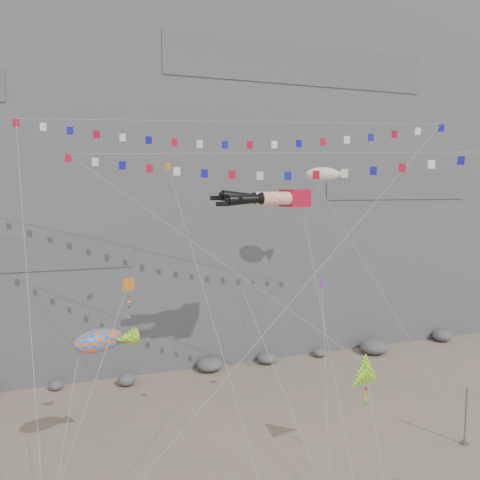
{
  "coord_description": "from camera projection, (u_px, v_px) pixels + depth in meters",
  "views": [
    {
      "loc": [
        -11.35,
        -25.64,
        17.47
      ],
      "look_at": [
        0.39,
        9.0,
        13.6
      ],
      "focal_mm": 35.0,
      "sensor_mm": 36.0,
      "label": 1
    }
  ],
  "objects": [
    {
      "name": "talus_boulders",
      "position": [
        210.0,
        364.0,
        45.56
      ],
      "size": [
        60.0,
        3.0,
        1.2
      ],
      "primitive_type": null,
      "color": "slate",
      "rests_on": "ground"
    },
    {
      "name": "fish_windsock",
      "position": [
        99.0,
        341.0,
        27.28
      ],
      "size": [
        5.09,
        7.0,
        10.74
      ],
      "color": "#FF5F0D",
      "rests_on": "ground"
    },
    {
      "name": "flag_banner_lower",
      "position": [
        274.0,
        153.0,
        30.42
      ],
      "size": [
        26.25,
        11.13,
        24.68
      ],
      "color": "#BB0B28",
      "rests_on": "ground"
    },
    {
      "name": "small_kite_b",
      "position": [
        322.0,
        287.0,
        33.11
      ],
      "size": [
        4.35,
        8.77,
        14.0
      ],
      "color": "purple",
      "rests_on": "ground"
    },
    {
      "name": "blimp_windsock",
      "position": [
        323.0,
        175.0,
        40.0
      ],
      "size": [
        7.81,
        12.77,
        22.81
      ],
      "color": "beige",
      "rests_on": "ground"
    },
    {
      "name": "small_kite_c",
      "position": [
        245.0,
        296.0,
        30.16
      ],
      "size": [
        2.58,
        10.23,
        14.76
      ],
      "color": "green",
      "rests_on": "ground"
    },
    {
      "name": "anchor_pole_right",
      "position": [
        466.0,
        416.0,
        32.13
      ],
      "size": [
        0.12,
        0.12,
        4.08
      ],
      "primitive_type": "cylinder",
      "color": "slate",
      "rests_on": "ground"
    },
    {
      "name": "ground",
      "position": [
        280.0,
        468.0,
        29.61
      ],
      "size": [
        120.0,
        120.0,
        0.0
      ],
      "primitive_type": "plane",
      "color": "gray",
      "rests_on": "ground"
    },
    {
      "name": "flag_banner_upper",
      "position": [
        237.0,
        122.0,
        34.03
      ],
      "size": [
        30.26,
        16.22,
        28.72
      ],
      "color": "#BB0B28",
      "rests_on": "ground"
    },
    {
      "name": "harlequin_kite",
      "position": [
        128.0,
        286.0,
        27.89
      ],
      "size": [
        6.11,
        6.62,
        14.17
      ],
      "color": "red",
      "rests_on": "ground"
    },
    {
      "name": "small_kite_a",
      "position": [
        171.0,
        175.0,
        31.91
      ],
      "size": [
        3.51,
        13.01,
        23.0
      ],
      "color": "orange",
      "rests_on": "ground"
    },
    {
      "name": "cliff",
      "position": [
        177.0,
        129.0,
        57.12
      ],
      "size": [
        80.0,
        28.0,
        50.0
      ],
      "primitive_type": "cube",
      "color": "slate",
      "rests_on": "ground"
    },
    {
      "name": "legs_kite",
      "position": [
        271.0,
        198.0,
        33.93
      ],
      "size": [
        7.2,
        14.19,
        21.4
      ],
      "rotation": [
        0.0,
        0.0,
        0.05
      ],
      "color": "#BB0B28",
      "rests_on": "ground"
    },
    {
      "name": "delta_kite",
      "position": [
        367.0,
        374.0,
        28.47
      ],
      "size": [
        4.06,
        7.42,
        9.67
      ],
      "color": "yellow",
      "rests_on": "ground"
    }
  ]
}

